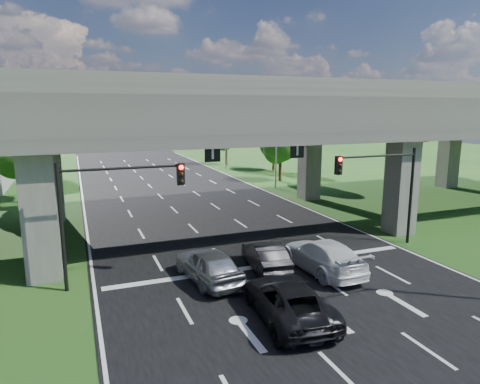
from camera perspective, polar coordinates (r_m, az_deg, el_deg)
ground at (r=20.49m, az=7.79°, el=-13.00°), size 160.00×160.00×0.00m
road at (r=29.08m, az=-1.82°, el=-5.54°), size 18.00×120.00×0.03m
overpass at (r=29.76m, az=-3.22°, el=10.28°), size 80.00×15.00×10.00m
signal_right at (r=26.79m, az=18.66°, el=1.60°), size 5.76×0.54×6.00m
signal_left at (r=20.70m, az=-16.90°, el=-0.94°), size 5.76×0.54×6.00m
streetlight_far at (r=44.76m, az=4.42°, el=7.87°), size 3.38×0.25×10.00m
streetlight_beyond at (r=59.57m, az=-2.32°, el=8.68°), size 3.38×0.25×10.00m
tree_left_near at (r=42.70m, az=-27.63°, el=5.11°), size 4.50×4.50×7.80m
tree_left_far at (r=58.50m, az=-25.05°, el=6.92°), size 4.80×4.80×8.32m
tree_right_near at (r=49.73m, az=5.48°, el=6.61°), size 4.20×4.20×7.28m
tree_right_mid at (r=58.23m, az=4.58°, el=6.95°), size 3.91×3.90×6.76m
tree_right_far at (r=64.03m, az=-1.82°, el=7.93°), size 4.50×4.50×7.80m
car_silver at (r=21.10m, az=-4.21°, el=-9.68°), size 2.55×5.06×1.65m
car_dark at (r=22.53m, az=3.41°, el=-8.59°), size 2.09×4.55×1.45m
car_white at (r=22.73m, az=10.91°, el=-8.33°), size 2.47×5.73×1.64m
car_trailing at (r=17.72m, az=6.42°, el=-14.14°), size 3.10×5.75×1.53m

